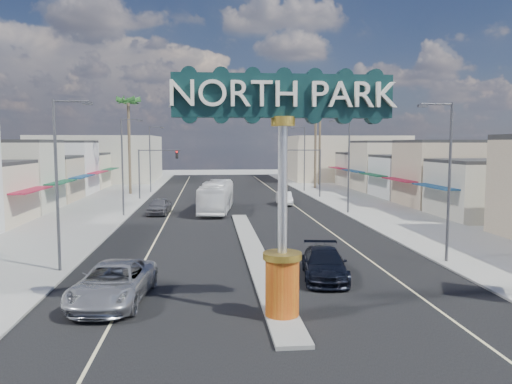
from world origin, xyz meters
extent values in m
plane|color=gray|center=(0.00, 30.00, 0.00)|extent=(160.00, 160.00, 0.00)
cube|color=black|center=(0.00, 30.00, 0.01)|extent=(20.00, 120.00, 0.01)
cube|color=gray|center=(0.00, 14.00, 0.08)|extent=(1.30, 30.00, 0.16)
cube|color=gray|center=(-14.00, 30.00, 0.06)|extent=(8.00, 120.00, 0.12)
cube|color=gray|center=(14.00, 30.00, 0.06)|extent=(8.00, 120.00, 0.12)
cube|color=beige|center=(-24.00, 43.00, 3.00)|extent=(12.00, 42.00, 6.00)
cube|color=#B7B29E|center=(24.00, 43.00, 3.00)|extent=(12.00, 42.00, 6.00)
cube|color=#B7B29E|center=(-22.00, 75.00, 4.00)|extent=(20.00, 20.00, 8.00)
cube|color=beige|center=(22.00, 75.00, 4.00)|extent=(20.00, 20.00, 8.00)
cylinder|color=red|center=(0.00, 2.00, 1.26)|extent=(1.30, 1.30, 2.20)
cylinder|color=gold|center=(0.00, 2.00, 2.49)|extent=(1.50, 1.50, 0.25)
cylinder|color=#B7B7BC|center=(0.00, 2.00, 5.01)|extent=(0.36, 0.36, 4.80)
cylinder|color=gold|center=(0.00, 2.00, 7.58)|extent=(0.90, 0.90, 0.35)
cube|color=#0D2929|center=(0.00, 2.00, 8.51)|extent=(8.20, 0.50, 1.60)
cylinder|color=#47474C|center=(-11.00, 44.00, 3.00)|extent=(0.18, 0.18, 6.00)
cylinder|color=#47474C|center=(-8.50, 44.00, 5.90)|extent=(5.00, 0.12, 0.12)
cube|color=black|center=(-6.50, 44.00, 5.40)|extent=(0.32, 0.32, 1.00)
sphere|color=red|center=(-6.50, 43.82, 5.72)|extent=(0.22, 0.22, 0.22)
cylinder|color=#47474C|center=(11.00, 44.00, 3.00)|extent=(0.18, 0.18, 6.00)
cylinder|color=#47474C|center=(8.50, 44.00, 5.90)|extent=(5.00, 0.12, 0.12)
cube|color=black|center=(6.50, 44.00, 5.40)|extent=(0.32, 0.32, 1.00)
sphere|color=red|center=(6.50, 43.82, 5.72)|extent=(0.22, 0.22, 0.22)
cylinder|color=#47474C|center=(-10.60, 10.00, 4.50)|extent=(0.16, 0.16, 9.00)
cylinder|color=#47474C|center=(-9.70, 10.00, 8.90)|extent=(1.80, 0.10, 0.10)
cube|color=#47474C|center=(-8.90, 10.00, 8.80)|extent=(0.50, 0.22, 0.15)
cylinder|color=#47474C|center=(-10.60, 30.00, 4.50)|extent=(0.16, 0.16, 9.00)
cylinder|color=#47474C|center=(-9.70, 30.00, 8.90)|extent=(1.80, 0.10, 0.10)
cube|color=#47474C|center=(-8.90, 30.00, 8.80)|extent=(0.50, 0.22, 0.15)
cylinder|color=#47474C|center=(-10.60, 52.00, 4.50)|extent=(0.16, 0.16, 9.00)
cylinder|color=#47474C|center=(-9.70, 52.00, 8.90)|extent=(1.80, 0.10, 0.10)
cube|color=#47474C|center=(-8.90, 52.00, 8.80)|extent=(0.50, 0.22, 0.15)
cylinder|color=#47474C|center=(10.60, 10.00, 4.50)|extent=(0.16, 0.16, 9.00)
cylinder|color=#47474C|center=(9.70, 10.00, 8.90)|extent=(1.80, 0.10, 0.10)
cube|color=#47474C|center=(8.90, 10.00, 8.80)|extent=(0.50, 0.22, 0.15)
cylinder|color=#47474C|center=(10.60, 30.00, 4.50)|extent=(0.16, 0.16, 9.00)
cylinder|color=#47474C|center=(9.70, 30.00, 8.90)|extent=(1.80, 0.10, 0.10)
cube|color=#47474C|center=(8.90, 30.00, 8.80)|extent=(0.50, 0.22, 0.15)
cylinder|color=#47474C|center=(10.60, 52.00, 4.50)|extent=(0.16, 0.16, 9.00)
cylinder|color=#47474C|center=(9.70, 52.00, 8.90)|extent=(1.80, 0.10, 0.10)
cube|color=#47474C|center=(8.90, 52.00, 8.80)|extent=(0.50, 0.22, 0.15)
cylinder|color=brown|center=(-13.00, 50.00, 6.00)|extent=(0.36, 0.36, 12.00)
cylinder|color=brown|center=(13.00, 56.00, 5.50)|extent=(0.36, 0.36, 11.00)
cylinder|color=brown|center=(15.00, 62.00, 6.50)|extent=(0.36, 0.36, 13.00)
imported|color=#B5B6BA|center=(-6.86, 4.68, 0.84)|extent=(3.37, 6.27, 1.67)
imported|color=black|center=(2.96, 7.50, 0.76)|extent=(2.81, 5.45, 1.51)
imported|color=slate|center=(-7.45, 31.23, 0.78)|extent=(2.32, 4.74, 1.56)
imported|color=silver|center=(5.50, 37.27, 0.72)|extent=(1.74, 4.44, 1.44)
imported|color=white|center=(-2.00, 32.52, 1.50)|extent=(3.80, 10.97, 2.99)
camera|label=1|loc=(-2.80, -16.54, 6.79)|focal=35.00mm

